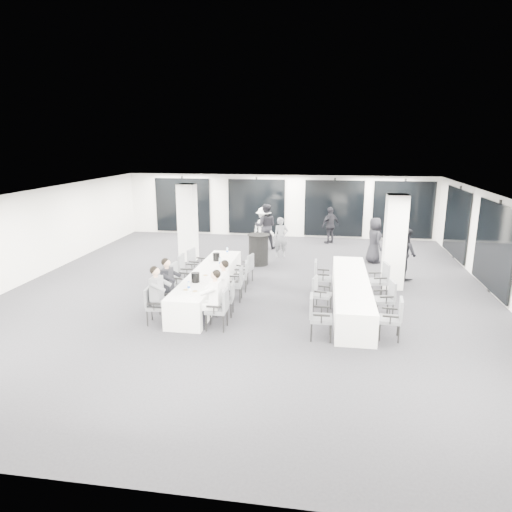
{
  "coord_description": "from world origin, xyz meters",
  "views": [
    {
      "loc": [
        2.17,
        -12.59,
        4.32
      ],
      "look_at": [
        0.25,
        -0.2,
        1.12
      ],
      "focal_mm": 32.0,
      "sensor_mm": 36.0,
      "label": 1
    }
  ],
  "objects": [
    {
      "name": "chair_main_right_second",
      "position": [
        -0.2,
        -1.97,
        0.49
      ],
      "size": [
        0.46,
        0.51,
        0.86
      ],
      "rotation": [
        0.0,
        0.0,
        1.64
      ],
      "color": "#4B4D52",
      "rests_on": "floor"
    },
    {
      "name": "standing_guest_d",
      "position": [
        2.37,
        6.79,
        0.89
      ],
      "size": [
        1.18,
        1.14,
        1.79
      ],
      "primitive_type": "imported",
      "rotation": [
        0.0,
        0.0,
        3.87
      ],
      "color": "black",
      "rests_on": "floor"
    },
    {
      "name": "water_bottle_b",
      "position": [
        -0.82,
        -0.11,
        0.87
      ],
      "size": [
        0.08,
        0.08,
        0.24
      ],
      "primitive_type": "cylinder",
      "color": "silver",
      "rests_on": "banquet_table_main"
    },
    {
      "name": "banquet_table_side",
      "position": [
        2.9,
        -0.91,
        0.38
      ],
      "size": [
        0.9,
        5.0,
        0.75
      ],
      "primitive_type": "cube",
      "color": "silver",
      "rests_on": "floor"
    },
    {
      "name": "column_left",
      "position": [
        -2.8,
        3.2,
        1.4
      ],
      "size": [
        0.6,
        0.6,
        2.8
      ],
      "primitive_type": "cube",
      "color": "white",
      "rests_on": "floor"
    },
    {
      "name": "plate_b",
      "position": [
        -0.9,
        -2.46,
        0.76
      ],
      "size": [
        0.19,
        0.19,
        0.03
      ],
      "color": "white",
      "rests_on": "banquet_table_main"
    },
    {
      "name": "chair_main_left_far",
      "position": [
        -1.86,
        0.88,
        0.56
      ],
      "size": [
        0.58,
        0.61,
        0.98
      ],
      "rotation": [
        0.0,
        0.0,
        -1.76
      ],
      "color": "#4B4D52",
      "rests_on": "floor"
    },
    {
      "name": "chair_main_left_second",
      "position": [
        -1.85,
        -2.02,
        0.49
      ],
      "size": [
        0.51,
        0.54,
        0.86
      ],
      "rotation": [
        0.0,
        0.0,
        -1.37
      ],
      "color": "#4B4D52",
      "rests_on": "floor"
    },
    {
      "name": "chair_side_right_far",
      "position": [
        3.74,
        -0.02,
        0.57
      ],
      "size": [
        0.59,
        0.63,
        1.0
      ],
      "rotation": [
        0.0,
        0.0,
        1.76
      ],
      "color": "#4B4D52",
      "rests_on": "floor"
    },
    {
      "name": "banquet_table_main",
      "position": [
        -1.03,
        -0.72,
        0.38
      ],
      "size": [
        0.9,
        5.0,
        0.75
      ],
      "primitive_type": "cube",
      "color": "silver",
      "rests_on": "floor"
    },
    {
      "name": "chair_main_left_mid",
      "position": [
        -1.86,
        -0.87,
        0.56
      ],
      "size": [
        0.56,
        0.6,
        0.98
      ],
      "rotation": [
        0.0,
        0.0,
        -1.72
      ],
      "color": "#4B4D52",
      "rests_on": "floor"
    },
    {
      "name": "room",
      "position": [
        0.89,
        1.11,
        1.39
      ],
      "size": [
        14.04,
        16.04,
        2.84
      ],
      "color": "black",
      "rests_on": "ground"
    },
    {
      "name": "chair_side_right_mid",
      "position": [
        3.74,
        -1.48,
        0.54
      ],
      "size": [
        0.56,
        0.59,
        0.94
      ],
      "rotation": [
        0.0,
        0.0,
        1.77
      ],
      "color": "#4B4D52",
      "rests_on": "floor"
    },
    {
      "name": "chair_side_left_near",
      "position": [
        2.07,
        -3.03,
        0.57
      ],
      "size": [
        0.51,
        0.57,
        1.0
      ],
      "rotation": [
        0.0,
        0.0,
        -1.56
      ],
      "color": "#4B4D52",
      "rests_on": "floor"
    },
    {
      "name": "chair_side_right_near",
      "position": [
        3.74,
        -2.81,
        0.54
      ],
      "size": [
        0.52,
        0.57,
        0.95
      ],
      "rotation": [
        0.0,
        0.0,
        1.48
      ],
      "color": "#4B4D52",
      "rests_on": "floor"
    },
    {
      "name": "cocktail_table",
      "position": [
        -0.15,
        2.94,
        0.55
      ],
      "size": [
        0.79,
        0.79,
        1.09
      ],
      "color": "black",
      "rests_on": "floor"
    },
    {
      "name": "chair_main_right_mid",
      "position": [
        -0.19,
        -0.87,
        0.54
      ],
      "size": [
        0.51,
        0.56,
        0.94
      ],
      "rotation": [
        0.0,
        0.0,
        1.64
      ],
      "color": "#4B4D52",
      "rests_on": "floor"
    },
    {
      "name": "water_bottle_c",
      "position": [
        -0.94,
        1.4,
        0.85
      ],
      "size": [
        0.06,
        0.06,
        0.2
      ],
      "primitive_type": "cylinder",
      "color": "silver",
      "rests_on": "banquet_table_main"
    },
    {
      "name": "standing_guest_g",
      "position": [
        -3.25,
        4.97,
        0.92
      ],
      "size": [
        0.84,
        0.77,
        1.84
      ],
      "primitive_type": "imported",
      "rotation": [
        0.0,
        0.0,
        -0.43
      ],
      "color": "black",
      "rests_on": "floor"
    },
    {
      "name": "chair_main_right_far",
      "position": [
        -0.2,
        0.8,
        0.51
      ],
      "size": [
        0.55,
        0.57,
        0.9
      ],
      "rotation": [
        0.0,
        0.0,
        1.34
      ],
      "color": "#4B4D52",
      "rests_on": "floor"
    },
    {
      "name": "standing_guest_a",
      "position": [
        0.52,
        4.17,
        0.86
      ],
      "size": [
        0.74,
        0.65,
        1.71
      ],
      "primitive_type": "imported",
      "rotation": [
        0.0,
        0.0,
        0.27
      ],
      "color": "slate",
      "rests_on": "floor"
    },
    {
      "name": "seated_guest_a",
      "position": [
        -1.69,
        -2.76,
        0.81
      ],
      "size": [
        0.5,
        0.38,
        1.44
      ],
      "rotation": [
        0.0,
        0.0,
        -1.57
      ],
      "color": "slate",
      "rests_on": "floor"
    },
    {
      "name": "seated_guest_b",
      "position": [
        -1.69,
        -2.0,
        0.81
      ],
      "size": [
        0.5,
        0.38,
        1.44
      ],
      "rotation": [
        0.0,
        0.0,
        -1.57
      ],
      "color": "black",
      "rests_on": "floor"
    },
    {
      "name": "chair_main_left_near",
      "position": [
        -1.85,
        -2.77,
        0.51
      ],
      "size": [
        0.49,
        0.53,
        0.89
      ],
      "rotation": [
        0.0,
        0.0,
        -1.48
      ],
      "color": "#4B4D52",
      "rests_on": "floor"
    },
    {
      "name": "ice_bucket_far",
      "position": [
        -1.08,
        0.46,
        0.87
      ],
      "size": [
        0.21,
        0.21,
        0.24
      ],
      "primitive_type": "cylinder",
      "color": "black",
      "rests_on": "banquet_table_main"
    },
    {
      "name": "chair_main_right_near",
      "position": [
        -0.19,
        -2.85,
        0.56
      ],
      "size": [
        0.49,
        0.56,
        0.98
      ],
      "rotation": [
        0.0,
        0.0,
        1.57
      ],
      "color": "#4B4D52",
      "rests_on": "floor"
    },
    {
      "name": "standing_guest_b",
      "position": [
        -0.25,
        5.52,
        1.03
      ],
      "size": [
        1.02,
        0.64,
        2.06
      ],
      "primitive_type": "imported",
      "rotation": [
        0.0,
        0.0,
        3.18
      ],
      "color": "black",
      "rests_on": "floor"
    },
    {
      "name": "standing_guest_c",
      "position": [
        -0.34,
        5.58,
        0.95
      ],
      "size": [
        1.35,
        1.23,
        1.89
      ],
      "primitive_type": "imported",
      "rotation": [
        0.0,
        0.0,
        2.5
      ],
      "color": "white",
      "rests_on": "floor"
    },
    {
      "name": "chair_side_left_mid",
      "position": [
        2.08,
        -1.29,
        0.51
      ],
      "size": [
        0.54,
        0.57,
        0.9
      ],
      "rotation": [
        0.0,
        0.0,
        -1.78
      ],
      "color": "#4B4D52",
      "rests_on": "floor"
    },
    {
      "name": "ice_bucket_near",
      "position": [
        -1.1,
        -1.71,
        0.87
      ],
      "size": [
        0.22,
        0.22,
        0.25
      ],
      "primitive_type": "cylinder",
      "color": "black",
      "rests_on": "banquet_table_main"
    },
    {
      "name": "wine_glass",
      "position": [
        -0.9,
        -2.83,
        0.91
      ],
      "size": [
        0.08,
        0.08,
        0.22
      ],
      "color": "silver",
      "rests_on": "banquet_table_main"
    },
    {
      "name": "standing_guest_h",
      "position": [
        4.69,
        2.0,
        0.93
      ],
      "size": [
        0.87,
        1.05,
        1.87
      ],
      "primitive_type": "imported",
      "rotation": [
        0.0,
        0.0,
        2.0
      ],
      "color": "black",
      "rests_on": "floor"
    },
    {
      "name": "seated_guest_c",
      "position": [
        -0.36,
        -2.85,
        0.81
      ],
      "size": [
        0.5,
        0.38,
        1.44
      ],
      "rotation": [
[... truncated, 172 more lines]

